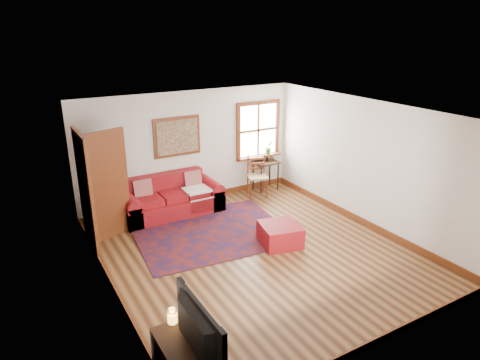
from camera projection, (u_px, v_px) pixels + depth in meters
ground at (256, 252)px, 7.56m from camera, size 5.50×5.50×0.00m
room_envelope at (257, 163)px, 7.01m from camera, size 5.04×5.54×2.52m
window at (260, 136)px, 10.16m from camera, size 1.18×0.20×1.38m
doorway at (99, 187)px, 7.61m from camera, size 0.89×1.08×2.14m
framed_artwork at (177, 137)px, 9.10m from camera, size 1.05×0.07×0.85m
persian_rug at (211, 232)px, 8.29m from camera, size 3.03×2.52×0.02m
red_leather_sofa at (171, 201)px, 9.06m from camera, size 2.11×0.87×0.83m
red_ottoman at (280, 234)px, 7.79m from camera, size 0.81×0.81×0.39m
side_table at (266, 166)px, 10.30m from camera, size 0.58×0.44×0.70m
ladder_back_chair at (257, 174)px, 9.95m from camera, size 0.57×0.55×0.95m
television at (190, 332)px, 4.35m from camera, size 0.14×1.09×0.63m
candle_hurricane at (172, 317)px, 4.93m from camera, size 0.12×0.12×0.18m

